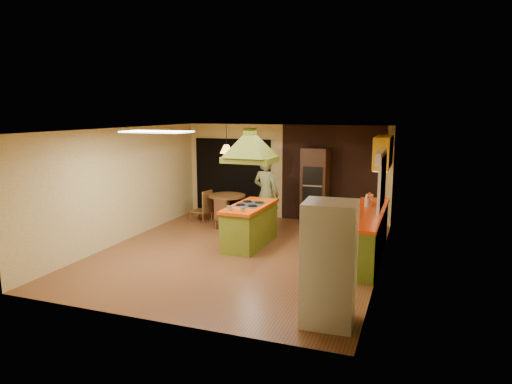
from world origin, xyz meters
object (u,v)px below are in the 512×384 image
at_px(kitchen_island, 250,225).
at_px(dining_table, 227,203).
at_px(man, 266,194).
at_px(canister_large, 369,200).
at_px(wall_oven, 315,186).
at_px(refrigerator, 329,264).

xyz_separation_m(kitchen_island, dining_table, (-1.28, 1.72, 0.05)).
height_order(kitchen_island, man, man).
xyz_separation_m(man, canister_large, (2.45, -0.60, 0.12)).
height_order(wall_oven, canister_large, wall_oven).
bearing_deg(wall_oven, canister_large, -47.63).
distance_m(dining_table, canister_large, 3.87).
bearing_deg(wall_oven, refrigerator, -74.37).
bearing_deg(dining_table, man, -21.66).
xyz_separation_m(man, wall_oven, (0.93, 1.13, 0.07)).
relative_size(refrigerator, wall_oven, 0.87).
relative_size(kitchen_island, canister_large, 8.55).
distance_m(refrigerator, dining_table, 5.98).
height_order(dining_table, canister_large, canister_large).
bearing_deg(canister_large, dining_table, 163.48).
height_order(refrigerator, dining_table, refrigerator).
relative_size(wall_oven, canister_large, 9.30).
height_order(refrigerator, canister_large, refrigerator).
bearing_deg(kitchen_island, wall_oven, 71.37).
height_order(man, wall_oven, wall_oven).
distance_m(kitchen_island, man, 1.31).
height_order(man, refrigerator, man).
bearing_deg(wall_oven, man, -128.16).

